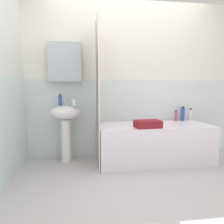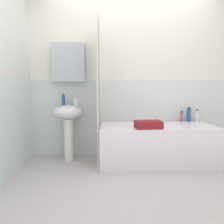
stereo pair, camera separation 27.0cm
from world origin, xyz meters
The scene contains 12 objects.
ground_plane centered at (0.00, 0.00, -0.02)m, with size 4.80×5.60×0.04m, color #BBB5B8.
wall_back_tiled centered at (-0.06, 1.26, 1.14)m, with size 3.60×0.18×2.40m.
sink centered at (-0.94, 1.03, 0.60)m, with size 0.44×0.34×0.82m.
faucet centered at (-0.94, 1.11, 0.88)m, with size 0.03×0.12×0.12m.
soap_dispenser centered at (-1.01, 1.09, 0.90)m, with size 0.05×0.05×0.17m.
toothbrush_cup centered at (-0.81, 1.00, 0.87)m, with size 0.07×0.07×0.10m, color white.
bathtub centered at (0.33, 0.87, 0.27)m, with size 1.60×0.70×0.55m, color white.
shower_curtain centered at (-0.49, 0.87, 1.00)m, with size 0.01×0.70×2.00m.
body_wash_bottle centered at (1.03, 1.15, 0.64)m, with size 0.04×0.04×0.20m.
shampoo_bottle centered at (0.91, 1.16, 0.66)m, with size 0.06×0.06×0.23m.
lotion_bottle centered at (0.79, 1.15, 0.63)m, with size 0.04×0.04×0.17m.
towel_folded centered at (0.17, 0.67, 0.60)m, with size 0.34×0.21×0.10m, color maroon.
Camera 2 is at (-0.39, -1.97, 1.08)m, focal length 32.88 mm.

